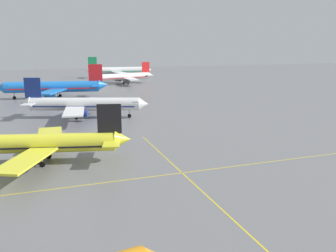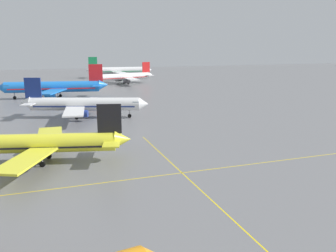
% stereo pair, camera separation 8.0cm
% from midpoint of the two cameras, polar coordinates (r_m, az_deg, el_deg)
% --- Properties ---
extents(airliner_second_row, '(32.22, 27.42, 10.13)m').
position_cam_midpoint_polar(airliner_second_row, '(63.89, -20.53, -2.70)').
color(airliner_second_row, yellow).
rests_on(airliner_second_row, ground).
extents(airliner_third_row, '(34.86, 29.84, 11.16)m').
position_cam_midpoint_polar(airliner_third_row, '(100.30, -13.60, 3.47)').
color(airliner_third_row, white).
rests_on(airliner_third_row, ground).
extents(airliner_far_left_stand, '(40.87, 34.78, 12.75)m').
position_cam_midpoint_polar(airliner_far_left_stand, '(140.06, -18.01, 6.06)').
color(airliner_far_left_stand, blue).
rests_on(airliner_far_left_stand, ground).
extents(airliner_far_right_stand, '(34.90, 29.71, 10.97)m').
position_cam_midpoint_polar(airliner_far_right_stand, '(184.59, -7.22, 7.94)').
color(airliner_far_right_stand, white).
rests_on(airliner_far_right_stand, ground).
extents(airliner_distant_taxiway, '(41.15, 35.34, 12.79)m').
position_cam_midpoint_polar(airliner_distant_taxiway, '(222.20, -7.98, 8.93)').
color(airliner_distant_taxiway, white).
rests_on(airliner_distant_taxiway, ground).
extents(taxiway_markings, '(115.92, 87.34, 0.01)m').
position_cam_midpoint_polar(taxiway_markings, '(40.27, 13.18, -16.91)').
color(taxiway_markings, yellow).
rests_on(taxiway_markings, ground).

